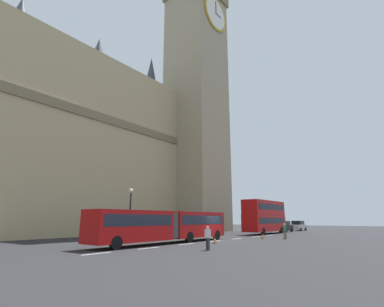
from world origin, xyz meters
The scene contains 12 objects.
ground_plane centered at (0.00, 0.00, 0.00)m, with size 160.00×160.00×0.00m, color #262628.
lane_centre_marking centered at (-0.92, 0.00, 0.01)m, with size 29.80×0.16×0.01m.
clock_tower centered at (17.29, 15.98, 36.07)m, with size 11.12×11.12×68.51m.
articulated_bus centered at (-5.97, 1.99, 1.75)m, with size 16.25×2.54×2.90m.
double_decker_bus centered at (15.93, 2.00, 2.71)m, with size 10.37×2.54×4.90m.
sedan_lead centered at (24.20, 2.26, 0.91)m, with size 4.40×1.86×1.85m.
sedan_trailing centered at (31.35, 2.07, 0.91)m, with size 4.40×1.86×1.85m.
traffic_cone_west centered at (-3.17, -1.51, 0.28)m, with size 0.36×0.36×0.58m.
traffic_cone_middle centered at (5.39, -2.34, 0.28)m, with size 0.36×0.36×0.58m.
street_lamp centered at (-6.61, 6.50, 3.06)m, with size 0.44×0.44×5.27m.
pedestrian_near_cones centered at (-8.56, -4.46, 0.91)m, with size 0.45×0.35×1.69m.
pedestrian_by_kerb centered at (6.63, -4.49, 0.91)m, with size 0.47×0.41×1.69m.
Camera 1 is at (-26.44, -16.93, 2.20)m, focal length 27.07 mm.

